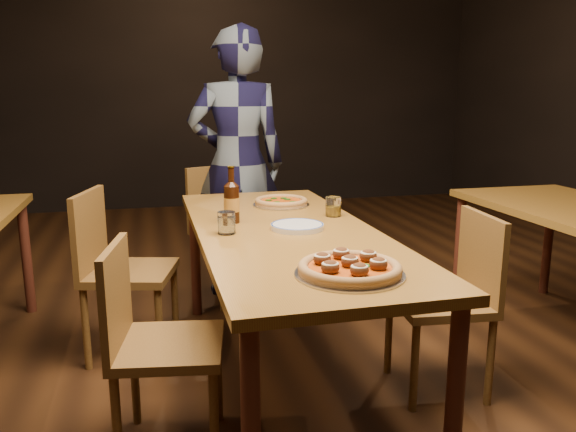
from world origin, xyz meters
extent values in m
plane|color=black|center=(0.00, 0.00, 0.00)|extent=(9.00, 9.00, 0.00)
plane|color=black|center=(0.00, 4.50, 1.50)|extent=(7.00, 0.00, 7.00)
cube|color=brown|center=(0.00, 0.00, 0.73)|extent=(0.80, 2.00, 0.04)
cylinder|color=#512317|center=(-0.34, 0.94, 0.35)|extent=(0.06, 0.06, 0.71)
cylinder|color=#512317|center=(0.34, -0.94, 0.35)|extent=(0.06, 0.06, 0.71)
cylinder|color=#512317|center=(0.34, 0.94, 0.35)|extent=(0.06, 0.06, 0.71)
cylinder|color=#512317|center=(-1.36, 1.24, 0.35)|extent=(0.06, 0.06, 0.71)
cylinder|color=#512317|center=(1.36, 0.74, 0.35)|extent=(0.06, 0.06, 0.71)
cylinder|color=#512317|center=(2.04, 0.74, 0.35)|extent=(0.06, 0.06, 0.71)
cylinder|color=#B7B7BF|center=(0.05, -0.71, 0.75)|extent=(0.38, 0.38, 0.01)
cylinder|color=#B6824B|center=(0.05, -0.71, 0.77)|extent=(0.35, 0.35, 0.02)
torus|color=#B6824B|center=(0.05, -0.71, 0.78)|extent=(0.36, 0.36, 0.04)
cylinder|color=#992B09|center=(0.05, -0.71, 0.78)|extent=(0.28, 0.28, 0.00)
cylinder|color=#B7B7BF|center=(0.11, 0.55, 0.75)|extent=(0.31, 0.31, 0.01)
cylinder|color=#B6824B|center=(0.11, 0.55, 0.77)|extent=(0.29, 0.29, 0.02)
torus|color=#B6824B|center=(0.11, 0.55, 0.77)|extent=(0.29, 0.29, 0.03)
cylinder|color=#992B09|center=(0.11, 0.55, 0.78)|extent=(0.22, 0.22, 0.00)
cylinder|color=white|center=(0.05, -0.02, 0.76)|extent=(0.24, 0.24, 0.02)
cylinder|color=black|center=(-0.22, 0.18, 0.84)|extent=(0.07, 0.07, 0.18)
cylinder|color=black|center=(-0.22, 0.18, 0.97)|extent=(0.03, 0.03, 0.09)
cylinder|color=#C2842E|center=(-0.22, 0.18, 0.84)|extent=(0.07, 0.07, 0.07)
cylinder|color=white|center=(-0.27, -0.03, 0.80)|extent=(0.08, 0.08, 0.10)
cylinder|color=#926910|center=(0.30, 0.20, 0.80)|extent=(0.08, 0.08, 0.10)
imported|color=black|center=(-0.01, 1.30, 0.89)|extent=(0.68, 0.47, 1.79)
camera|label=1|loc=(-0.60, -2.42, 1.35)|focal=35.00mm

